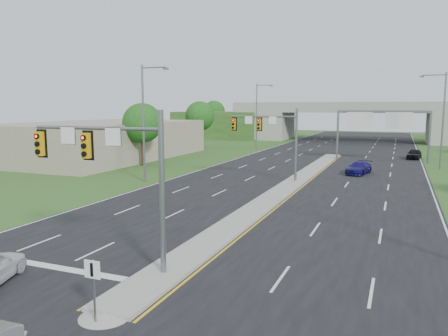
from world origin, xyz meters
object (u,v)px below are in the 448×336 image
object	(u,v)px
signal_mast_far	(273,132)
keep_right_sign	(93,281)
car_far_c	(414,154)
car_far_b	(359,168)
signal_mast_near	(114,163)
overpass	(354,124)
sign_gantry	(381,122)

from	to	relation	value
signal_mast_far	keep_right_sign	world-z (taller)	signal_mast_far
signal_mast_far	car_far_c	world-z (taller)	signal_mast_far
signal_mast_far	car_far_c	size ratio (longest dim) A/B	1.73
signal_mast_far	car_far_b	distance (m)	11.43
signal_mast_near	car_far_c	world-z (taller)	signal_mast_near
keep_right_sign	overpass	world-z (taller)	overpass
signal_mast_near	keep_right_sign	xyz separation A→B (m)	(2.26, -4.45, -3.21)
signal_mast_near	keep_right_sign	size ratio (longest dim) A/B	3.18
sign_gantry	car_far_b	distance (m)	13.21
keep_right_sign	sign_gantry	size ratio (longest dim) A/B	0.19
signal_mast_far	car_far_c	bearing A→B (deg)	61.83
signal_mast_near	car_far_c	xyz separation A→B (m)	(13.26, 49.77, -4.02)
overpass	sign_gantry	bearing A→B (deg)	-79.21
sign_gantry	car_far_c	world-z (taller)	sign_gantry
keep_right_sign	car_far_c	distance (m)	55.34
sign_gantry	car_far_c	size ratio (longest dim) A/B	2.87
signal_mast_near	sign_gantry	size ratio (longest dim) A/B	0.60
signal_mast_near	car_far_b	distance (m)	33.77
signal_mast_near	overpass	bearing A→B (deg)	88.38
signal_mast_far	overpass	size ratio (longest dim) A/B	0.09
keep_right_sign	car_far_c	world-z (taller)	keep_right_sign
car_far_b	car_far_c	xyz separation A→B (m)	(5.86, 17.07, 0.04)
sign_gantry	overpass	xyz separation A→B (m)	(-6.68, 35.08, -1.69)
car_far_c	signal_mast_far	bearing A→B (deg)	-108.83
sign_gantry	signal_mast_near	bearing A→B (deg)	-101.25
signal_mast_far	sign_gantry	size ratio (longest dim) A/B	0.60
signal_mast_far	overpass	bearing A→B (deg)	87.65
car_far_c	sign_gantry	bearing A→B (deg)	-122.76
sign_gantry	car_far_b	bearing A→B (deg)	-97.17
signal_mast_near	sign_gantry	world-z (taller)	signal_mast_near
sign_gantry	overpass	bearing A→B (deg)	100.79
signal_mast_far	signal_mast_near	bearing A→B (deg)	-90.00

